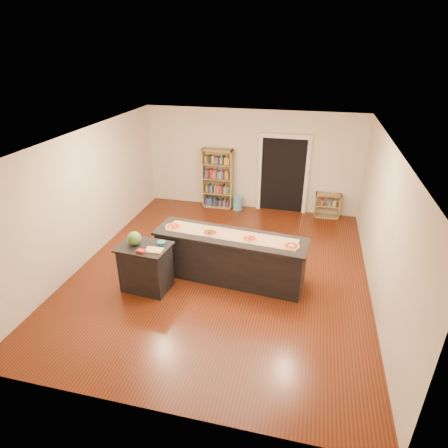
% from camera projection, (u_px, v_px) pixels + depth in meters
% --- Properties ---
extents(room, '(6.00, 7.00, 2.80)m').
position_uv_depth(room, '(222.00, 210.00, 7.38)').
color(room, beige).
rests_on(room, ground).
extents(doorway, '(1.40, 0.09, 2.21)m').
position_uv_depth(doorway, '(283.00, 170.00, 10.31)').
color(doorway, black).
rests_on(doorway, room).
extents(kitchen_island, '(3.02, 0.82, 1.00)m').
position_uv_depth(kitchen_island, '(230.00, 257.00, 7.50)').
color(kitchen_island, black).
rests_on(kitchen_island, ground).
extents(side_counter, '(0.95, 0.70, 0.94)m').
position_uv_depth(side_counter, '(146.00, 267.00, 7.22)').
color(side_counter, black).
rests_on(side_counter, ground).
extents(bookshelf, '(0.86, 0.31, 1.72)m').
position_uv_depth(bookshelf, '(218.00, 179.00, 10.69)').
color(bookshelf, '#9F814D').
rests_on(bookshelf, ground).
extents(low_shelf, '(0.68, 0.29, 0.68)m').
position_uv_depth(low_shelf, '(327.00, 205.00, 10.28)').
color(low_shelf, '#9F814D').
rests_on(low_shelf, ground).
extents(waste_bin, '(0.27, 0.27, 0.40)m').
position_uv_depth(waste_bin, '(238.00, 203.00, 10.80)').
color(waste_bin, teal).
rests_on(waste_bin, ground).
extents(kraft_paper, '(2.66, 0.73, 0.00)m').
position_uv_depth(kraft_paper, '(231.00, 235.00, 7.31)').
color(kraft_paper, '#9C7850').
rests_on(kraft_paper, kitchen_island).
extents(watermelon, '(0.27, 0.27, 0.27)m').
position_uv_depth(watermelon, '(134.00, 238.00, 7.01)').
color(watermelon, '#144214').
rests_on(watermelon, side_counter).
extents(cutting_board, '(0.33, 0.22, 0.02)m').
position_uv_depth(cutting_board, '(154.00, 250.00, 6.85)').
color(cutting_board, tan).
rests_on(cutting_board, side_counter).
extents(package_red, '(0.17, 0.13, 0.05)m').
position_uv_depth(package_red, '(141.00, 251.00, 6.79)').
color(package_red, maroon).
rests_on(package_red, side_counter).
extents(package_teal, '(0.16, 0.16, 0.06)m').
position_uv_depth(package_teal, '(161.00, 243.00, 7.05)').
color(package_teal, '#195966').
rests_on(package_teal, side_counter).
extents(pizza_a, '(0.32, 0.32, 0.02)m').
position_uv_depth(pizza_a, '(173.00, 226.00, 7.61)').
color(pizza_a, tan).
rests_on(pizza_a, kitchen_island).
extents(pizza_b, '(0.31, 0.31, 0.02)m').
position_uv_depth(pizza_b, '(210.00, 233.00, 7.36)').
color(pizza_b, tan).
rests_on(pizza_b, kitchen_island).
extents(pizza_c, '(0.28, 0.28, 0.02)m').
position_uv_depth(pizza_c, '(250.00, 238.00, 7.14)').
color(pizza_c, tan).
rests_on(pizza_c, kitchen_island).
extents(pizza_d, '(0.29, 0.29, 0.02)m').
position_uv_depth(pizza_d, '(291.00, 246.00, 6.89)').
color(pizza_d, tan).
rests_on(pizza_d, kitchen_island).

